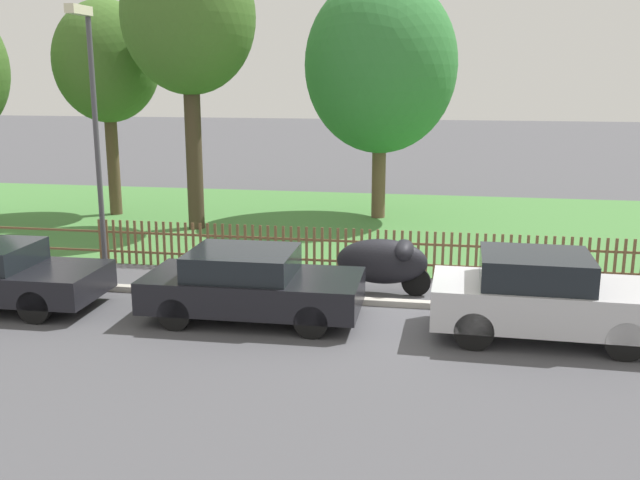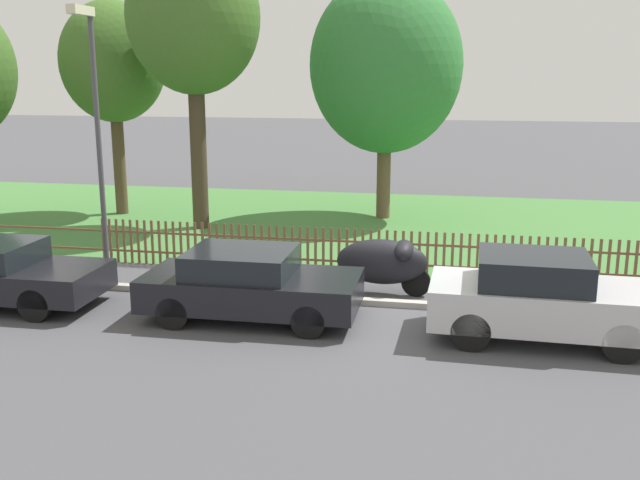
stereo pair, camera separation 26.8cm
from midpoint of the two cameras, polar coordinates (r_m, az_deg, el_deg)
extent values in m
plane|color=#4C4C51|center=(13.85, 5.02, -5.38)|extent=(120.00, 120.00, 0.00)
cube|color=#B2ADA3|center=(13.92, 5.06, -5.01)|extent=(42.98, 0.20, 0.12)
cube|color=#477F3D|center=(21.37, 6.88, 1.18)|extent=(42.98, 11.28, 0.01)
cube|color=brown|center=(15.84, 5.74, -1.90)|extent=(42.98, 0.03, 0.05)
cube|color=brown|center=(15.73, 5.78, -0.26)|extent=(42.98, 0.03, 0.05)
cube|color=brown|center=(17.70, -17.58, -0.09)|extent=(0.06, 0.03, 1.06)
cube|color=brown|center=(17.62, -17.07, -0.11)|extent=(0.06, 0.03, 1.06)
cube|color=brown|center=(17.54, -16.55, -0.14)|extent=(0.06, 0.03, 1.06)
cube|color=brown|center=(17.46, -16.02, -0.16)|extent=(0.06, 0.03, 1.06)
cube|color=brown|center=(17.38, -15.50, -0.19)|extent=(0.06, 0.03, 1.06)
cube|color=brown|center=(17.31, -14.96, -0.21)|extent=(0.06, 0.03, 1.06)
cube|color=brown|center=(17.23, -14.43, -0.23)|extent=(0.06, 0.03, 1.06)
cube|color=brown|center=(17.16, -13.89, -0.26)|extent=(0.06, 0.03, 1.06)
cube|color=brown|center=(17.09, -13.34, -0.28)|extent=(0.06, 0.03, 1.06)
cube|color=brown|center=(17.02, -12.79, -0.31)|extent=(0.06, 0.03, 1.06)
cube|color=brown|center=(16.95, -12.23, -0.33)|extent=(0.06, 0.03, 1.06)
cube|color=brown|center=(16.89, -11.67, -0.36)|extent=(0.06, 0.03, 1.06)
cube|color=brown|center=(16.82, -11.11, -0.38)|extent=(0.06, 0.03, 1.06)
cube|color=brown|center=(16.76, -10.54, -0.41)|extent=(0.06, 0.03, 1.06)
cube|color=brown|center=(16.70, -9.97, -0.43)|extent=(0.06, 0.03, 1.06)
cube|color=brown|center=(16.64, -9.39, -0.46)|extent=(0.06, 0.03, 1.06)
cube|color=brown|center=(16.58, -8.81, -0.48)|extent=(0.06, 0.03, 1.06)
cube|color=brown|center=(16.53, -8.23, -0.51)|extent=(0.06, 0.03, 1.06)
cube|color=brown|center=(16.48, -7.64, -0.54)|extent=(0.06, 0.03, 1.06)
cube|color=brown|center=(16.42, -7.05, -0.56)|extent=(0.06, 0.03, 1.06)
cube|color=brown|center=(16.37, -6.45, -0.59)|extent=(0.06, 0.03, 1.06)
cube|color=brown|center=(16.32, -5.85, -0.61)|extent=(0.06, 0.03, 1.06)
cube|color=brown|center=(16.28, -5.25, -0.64)|extent=(0.06, 0.03, 1.06)
cube|color=brown|center=(16.23, -4.64, -0.67)|extent=(0.06, 0.03, 1.06)
cube|color=brown|center=(16.19, -4.03, -0.69)|extent=(0.06, 0.03, 1.06)
cube|color=brown|center=(16.15, -3.42, -0.72)|extent=(0.06, 0.03, 1.06)
cube|color=brown|center=(16.11, -2.80, -0.75)|extent=(0.06, 0.03, 1.06)
cube|color=brown|center=(16.07, -2.18, -0.77)|extent=(0.06, 0.03, 1.06)
cube|color=brown|center=(16.03, -1.56, -0.80)|extent=(0.06, 0.03, 1.06)
cube|color=brown|center=(16.00, -0.93, -0.83)|extent=(0.06, 0.03, 1.06)
cube|color=brown|center=(15.97, -0.31, -0.85)|extent=(0.06, 0.03, 1.06)
cube|color=brown|center=(15.94, 0.32, -0.88)|extent=(0.06, 0.03, 1.06)
cube|color=brown|center=(15.91, 0.95, -0.91)|extent=(0.06, 0.03, 1.06)
cube|color=brown|center=(15.88, 1.59, -0.93)|extent=(0.06, 0.03, 1.06)
cube|color=brown|center=(15.86, 2.23, -0.96)|extent=(0.06, 0.03, 1.06)
cube|color=brown|center=(15.84, 2.86, -0.99)|extent=(0.06, 0.03, 1.06)
cube|color=brown|center=(15.82, 3.50, -1.01)|extent=(0.06, 0.03, 1.06)
cube|color=brown|center=(15.80, 4.14, -1.04)|extent=(0.06, 0.03, 1.06)
cube|color=brown|center=(15.78, 4.79, -1.07)|extent=(0.06, 0.03, 1.06)
cube|color=brown|center=(15.77, 5.43, -1.09)|extent=(0.06, 0.03, 1.06)
cube|color=brown|center=(15.76, 6.08, -1.12)|extent=(0.06, 0.03, 1.06)
cube|color=brown|center=(15.75, 6.72, -1.15)|extent=(0.06, 0.03, 1.06)
cube|color=brown|center=(15.74, 7.37, -1.17)|extent=(0.06, 0.03, 1.06)
cube|color=brown|center=(15.73, 8.02, -1.20)|extent=(0.06, 0.03, 1.06)
cube|color=brown|center=(15.73, 8.67, -1.22)|extent=(0.06, 0.03, 1.06)
cube|color=brown|center=(15.72, 9.31, -1.25)|extent=(0.06, 0.03, 1.06)
cube|color=brown|center=(15.72, 9.96, -1.27)|extent=(0.06, 0.03, 1.06)
cube|color=brown|center=(15.73, 10.61, -1.30)|extent=(0.06, 0.03, 1.06)
cube|color=brown|center=(15.73, 11.26, -1.32)|extent=(0.06, 0.03, 1.06)
cube|color=brown|center=(15.74, 11.91, -1.35)|extent=(0.06, 0.03, 1.06)
cube|color=brown|center=(15.74, 12.55, -1.37)|extent=(0.06, 0.03, 1.06)
cube|color=brown|center=(15.75, 13.20, -1.40)|extent=(0.06, 0.03, 1.06)
cube|color=brown|center=(15.77, 13.85, -1.42)|extent=(0.06, 0.03, 1.06)
cube|color=brown|center=(15.78, 14.49, -1.45)|extent=(0.06, 0.03, 1.06)
cube|color=brown|center=(15.80, 15.13, -1.47)|extent=(0.06, 0.03, 1.06)
cube|color=brown|center=(15.81, 15.78, -1.49)|extent=(0.06, 0.03, 1.06)
cube|color=brown|center=(15.83, 16.42, -1.52)|extent=(0.06, 0.03, 1.06)
cube|color=brown|center=(15.85, 17.06, -1.54)|extent=(0.06, 0.03, 1.06)
cube|color=brown|center=(15.88, 17.69, -1.56)|extent=(0.06, 0.03, 1.06)
cube|color=brown|center=(15.90, 18.33, -1.59)|extent=(0.06, 0.03, 1.06)
cube|color=brown|center=(15.93, 18.96, -1.61)|extent=(0.06, 0.03, 1.06)
cube|color=brown|center=(15.96, 19.59, -1.63)|extent=(0.06, 0.03, 1.06)
cube|color=brown|center=(15.99, 20.22, -1.65)|extent=(0.06, 0.03, 1.06)
cube|color=brown|center=(16.03, 20.84, -1.68)|extent=(0.06, 0.03, 1.06)
cube|color=brown|center=(16.06, 21.47, -1.70)|extent=(0.06, 0.03, 1.06)
cube|color=brown|center=(16.10, 22.09, -1.72)|extent=(0.06, 0.03, 1.06)
cube|color=brown|center=(16.14, 22.71, -1.74)|extent=(0.06, 0.03, 1.06)
cube|color=brown|center=(16.18, 23.32, -1.76)|extent=(0.06, 0.03, 1.06)
cylinder|color=black|center=(15.18, -19.33, -3.22)|extent=(0.62, 0.15, 0.61)
cylinder|color=black|center=(13.86, -22.41, -4.99)|extent=(0.62, 0.15, 0.61)
cube|color=black|center=(13.08, -5.93, -4.03)|extent=(3.94, 1.84, 0.58)
cube|color=black|center=(12.99, -6.81, -1.79)|extent=(1.90, 1.63, 0.45)
cylinder|color=black|center=(13.67, -0.07, -4.28)|extent=(0.59, 0.15, 0.59)
cylinder|color=black|center=(12.13, -1.35, -6.57)|extent=(0.59, 0.15, 0.59)
cylinder|color=black|center=(14.26, -9.76, -3.74)|extent=(0.59, 0.15, 0.59)
cylinder|color=black|center=(12.78, -12.16, -5.83)|extent=(0.59, 0.15, 0.59)
cube|color=#BCBCC1|center=(12.58, 16.93, -4.87)|extent=(3.77, 1.80, 0.68)
cube|color=black|center=(12.40, 16.25, -2.22)|extent=(1.83, 1.58, 0.51)
cylinder|color=black|center=(13.58, 21.42, -5.20)|extent=(0.65, 0.15, 0.65)
cylinder|color=black|center=(12.12, 22.67, -7.49)|extent=(0.65, 0.15, 0.65)
cylinder|color=black|center=(13.35, 11.58, -4.85)|extent=(0.65, 0.15, 0.65)
cylinder|color=black|center=(11.86, 11.57, -7.15)|extent=(0.65, 0.15, 0.65)
cylinder|color=black|center=(14.53, 7.17, -3.33)|extent=(0.59, 0.10, 0.59)
cylinder|color=black|center=(14.66, 1.70, -3.08)|extent=(0.59, 0.10, 0.59)
ellipsoid|color=black|center=(14.47, 4.45, -1.72)|extent=(1.84, 0.65, 0.92)
ellipsoid|color=black|center=(14.38, 6.20, -0.83)|extent=(0.43, 0.81, 0.43)
cylinder|color=brown|center=(23.64, -16.56, 6.47)|extent=(0.38, 0.38, 3.76)
ellipsoid|color=#426B28|center=(23.51, -17.03, 13.50)|extent=(3.23, 3.23, 3.71)
cylinder|color=#473828|center=(20.80, -10.43, 7.38)|extent=(0.46, 0.46, 4.77)
ellipsoid|color=#426B28|center=(20.77, -10.85, 17.17)|extent=(3.68, 3.68, 4.24)
cylinder|color=brown|center=(22.23, 4.39, 5.88)|extent=(0.43, 0.43, 3.21)
ellipsoid|color=#337A38|center=(22.06, 4.53, 13.78)|extent=(4.58, 4.58, 5.26)
cylinder|color=#47474C|center=(15.62, -17.84, 6.49)|extent=(0.11, 0.11, 5.50)
cube|color=beige|center=(15.28, -19.24, 16.99)|extent=(0.20, 0.76, 0.18)
camera|label=1|loc=(0.13, -90.53, -0.12)|focal=40.00mm
camera|label=2|loc=(0.13, 89.47, 0.12)|focal=40.00mm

